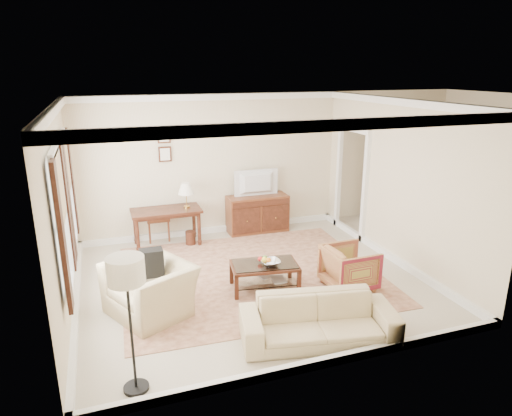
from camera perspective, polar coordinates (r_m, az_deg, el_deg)
room_shell at (r=6.96m, az=-0.76°, el=9.60°), size 5.51×5.01×2.91m
annex_bedroom at (r=10.62m, az=20.82°, el=-0.68°), size 3.00×2.70×2.90m
window_front at (r=6.15m, az=-23.12°, el=-1.62°), size 0.12×1.56×1.80m
window_rear at (r=7.68m, az=-22.48°, el=2.01°), size 0.12×1.56×1.80m
doorway at (r=9.69m, az=11.80°, el=2.97°), size 0.10×1.12×2.25m
rug at (r=7.86m, az=-0.65°, el=-8.31°), size 4.39×3.81×0.01m
writing_desk at (r=9.11m, az=-11.16°, el=-0.85°), size 1.34×0.67×0.73m
desk_chair at (r=9.45m, az=-12.26°, el=-0.88°), size 0.52×0.52×1.05m
desk_lamp at (r=9.07m, az=-8.71°, el=1.58°), size 0.32×0.32×0.50m
framed_prints at (r=9.21m, az=-11.38°, el=7.78°), size 0.25×0.04×0.68m
sideboard at (r=9.76m, az=0.17°, el=-0.70°), size 1.29×0.50×0.79m
tv at (r=9.51m, az=0.22°, el=4.14°), size 0.91×0.52×0.12m
coffee_table at (r=7.26m, az=1.07°, el=-7.68°), size 1.12×0.75×0.44m
fruit_bowl at (r=7.15m, az=1.84°, el=-6.72°), size 0.42×0.42×0.10m
book_a at (r=7.40m, az=0.30°, el=-8.56°), size 0.28×0.10×0.38m
book_b at (r=7.30m, az=2.02°, el=-8.98°), size 0.28×0.06×0.38m
striped_armchair at (r=7.43m, az=11.62°, el=-7.07°), size 0.71×0.76×0.76m
club_armchair at (r=6.70m, az=-13.15°, el=-8.84°), size 1.18×1.35×1.00m
backpack at (r=6.70m, az=-12.90°, el=-6.46°), size 0.31×0.37×0.40m
sofa at (r=6.02m, az=7.88°, el=-12.88°), size 2.06×0.95×0.78m
floor_lamp at (r=4.86m, az=-15.88°, el=-8.72°), size 0.39×0.39×1.57m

